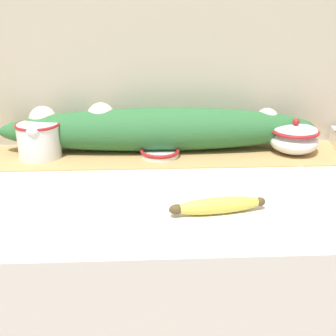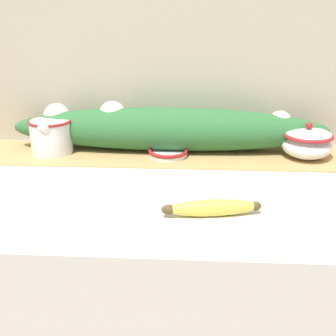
% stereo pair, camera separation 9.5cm
% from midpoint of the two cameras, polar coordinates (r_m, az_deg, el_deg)
% --- Properties ---
extents(countertop, '(1.38, 0.63, 0.87)m').
position_cam_midpoint_polar(countertop, '(1.24, -3.03, -21.16)').
color(countertop, silver).
rests_on(countertop, ground_plane).
extents(back_wall, '(2.18, 0.04, 2.40)m').
position_cam_midpoint_polar(back_wall, '(1.25, -3.73, 17.98)').
color(back_wall, '#B7AD99').
rests_on(back_wall, ground_plane).
extents(table_runner, '(1.27, 0.21, 0.00)m').
position_cam_midpoint_polar(table_runner, '(1.18, -3.44, 1.70)').
color(table_runner, tan).
rests_on(table_runner, countertop).
extents(cream_pitcher, '(0.12, 0.14, 0.10)m').
position_cam_midpoint_polar(cream_pitcher, '(1.21, -19.26, 3.73)').
color(cream_pitcher, white).
rests_on(cream_pitcher, countertop).
extents(sugar_bowl, '(0.13, 0.13, 0.10)m').
position_cam_midpoint_polar(sugar_bowl, '(1.22, 14.61, 3.91)').
color(sugar_bowl, white).
rests_on(sugar_bowl, countertop).
extents(small_dish, '(0.11, 0.11, 0.02)m').
position_cam_midpoint_polar(small_dish, '(1.17, -3.54, 2.05)').
color(small_dish, white).
rests_on(small_dish, countertop).
extents(banana, '(0.20, 0.06, 0.03)m').
position_cam_midpoint_polar(banana, '(0.85, 3.63, -5.18)').
color(banana, '#DBCC4C').
rests_on(banana, countertop).
extents(poinsettia_garland, '(0.90, 0.13, 0.14)m').
position_cam_midpoint_polar(poinsettia_garland, '(1.20, -3.84, 5.33)').
color(poinsettia_garland, '#2D6B38').
rests_on(poinsettia_garland, countertop).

